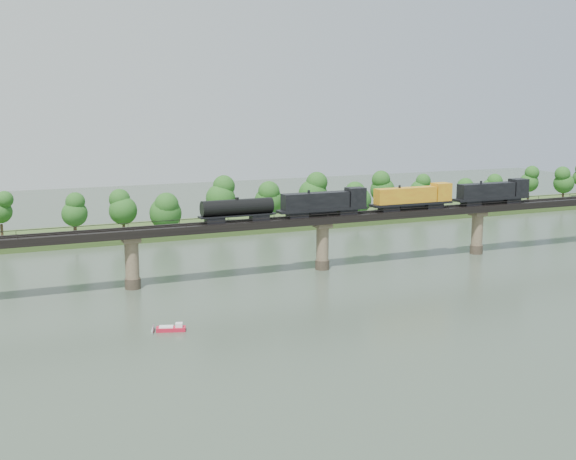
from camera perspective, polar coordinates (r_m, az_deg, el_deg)
name	(u,v)px	position (r m, az deg, el deg)	size (l,w,h in m)	color
ground	(398,306)	(127.51, 8.71, -5.92)	(400.00, 400.00, 0.00)	#334033
far_bank	(236,225)	(202.48, -4.17, 0.39)	(300.00, 24.00, 1.60)	#2F481C
bridge	(322,244)	(151.69, 2.74, -1.11)	(236.00, 30.00, 11.50)	#473A2D
bridge_superstructure	(323,214)	(150.58, 2.76, 1.26)	(220.00, 4.90, 0.75)	black
far_treeline	(212,200)	(194.51, -6.04, 2.35)	(289.06, 17.54, 13.60)	#382619
freight_train	(384,199)	(157.21, 7.56, 2.42)	(80.16, 3.12, 5.52)	black
motorboat	(171,328)	(113.93, -9.20, -7.67)	(4.75, 2.92, 1.25)	red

